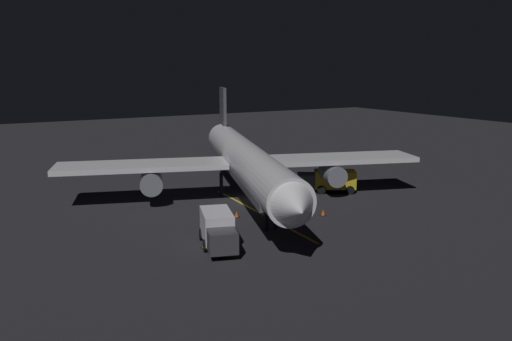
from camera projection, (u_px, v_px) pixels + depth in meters
ground_plane at (246, 203)px, 50.20m from camera, size 180.00×180.00×0.20m
apron_guide_stripe at (259, 213)px, 46.39m from camera, size 0.85×18.89×0.01m
airliner at (245, 161)px, 50.00m from camera, size 35.70×38.19×10.54m
baggage_truck at (218, 230)px, 37.28m from camera, size 3.66×5.92×2.57m
catering_truck at (329, 181)px, 54.04m from camera, size 6.23×4.93×2.30m
ground_crew_worker at (275, 219)px, 41.49m from camera, size 0.40×0.40×1.74m
traffic_cone_near_left at (204, 245)px, 37.27m from camera, size 0.50×0.50×0.55m
traffic_cone_near_right at (323, 213)px, 45.54m from camera, size 0.50×0.50×0.55m
traffic_cone_under_wing at (237, 214)px, 44.98m from camera, size 0.50×0.50×0.55m
traffic_cone_far at (213, 215)px, 44.91m from camera, size 0.50×0.50×0.55m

